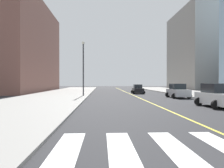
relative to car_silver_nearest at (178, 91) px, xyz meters
The scene contains 9 objects.
sidewalk_kerb_west 18.70m from the car_silver_nearest, 160.17° to the right, with size 10.00×120.00×0.15m, color gray.
lane_divider_paint 14.71m from the car_silver_nearest, 111.48° to the left, with size 0.16×80.00×0.01m, color yellow.
parking_garage_concrete 43.59m from the car_silver_nearest, 58.77° to the left, with size 18.00×24.00×23.85m, color gray.
low_rise_brick_west 39.49m from the car_silver_nearest, 145.43° to the left, with size 16.00×32.00×20.27m, color brown.
car_silver_nearest is the anchor object (origin of this frame).
car_white_second 11.06m from the car_silver_nearest, 91.79° to the right, with size 3.04×4.73×2.08m.
car_black_third 11.49m from the car_silver_nearest, 109.34° to the left, with size 2.48×3.91×1.73m.
fire_hydrant 4.48m from the car_silver_nearest, 53.08° to the left, with size 0.26×0.26×0.89m.
street_lamp 14.33m from the car_silver_nearest, 165.96° to the left, with size 0.44×0.44×8.18m.
Camera 1 is at (-5.13, -3.36, 2.23)m, focal length 34.92 mm.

